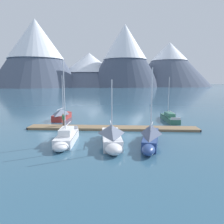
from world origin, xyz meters
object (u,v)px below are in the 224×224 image
(sailboat_far_berth, at_px, (169,117))
(person_on_dock, at_px, (63,119))
(sailboat_mid_dock_starboard, at_px, (151,136))
(sailboat_second_berth, at_px, (66,138))
(sailboat_nearest_berth, at_px, (63,114))
(sailboat_mid_dock_port, at_px, (112,136))

(sailboat_far_berth, bearing_deg, person_on_dock, -163.09)
(sailboat_mid_dock_starboard, bearing_deg, sailboat_far_berth, 65.94)
(sailboat_second_berth, bearing_deg, person_on_dock, 103.69)
(sailboat_second_berth, xyz_separation_m, sailboat_far_berth, (14.21, 12.18, -0.09))
(sailboat_second_berth, distance_m, sailboat_far_berth, 18.72)
(sailboat_mid_dock_starboard, xyz_separation_m, person_on_dock, (-10.41, 7.64, 0.37))
(sailboat_nearest_berth, height_order, sailboat_mid_dock_port, sailboat_nearest_berth)
(sailboat_nearest_berth, height_order, sailboat_second_berth, sailboat_second_berth)
(sailboat_mid_dock_starboard, bearing_deg, sailboat_second_berth, 177.88)
(sailboat_nearest_berth, relative_size, sailboat_far_berth, 1.03)
(sailboat_far_berth, relative_size, person_on_dock, 4.18)
(sailboat_mid_dock_port, distance_m, sailboat_mid_dock_starboard, 3.96)
(sailboat_mid_dock_port, bearing_deg, sailboat_nearest_berth, 119.81)
(person_on_dock, bearing_deg, sailboat_far_berth, 16.91)
(sailboat_nearest_berth, xyz_separation_m, sailboat_far_berth, (17.49, -1.50, -0.30))
(sailboat_second_berth, distance_m, person_on_dock, 7.56)
(sailboat_second_berth, height_order, person_on_dock, sailboat_second_berth)
(sailboat_second_berth, relative_size, sailboat_mid_dock_starboard, 1.09)
(sailboat_mid_dock_starboard, height_order, person_on_dock, sailboat_mid_dock_starboard)
(sailboat_mid_dock_starboard, bearing_deg, sailboat_nearest_berth, 130.39)
(sailboat_mid_dock_port, bearing_deg, sailboat_far_berth, 52.39)
(sailboat_nearest_berth, distance_m, sailboat_second_berth, 14.07)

